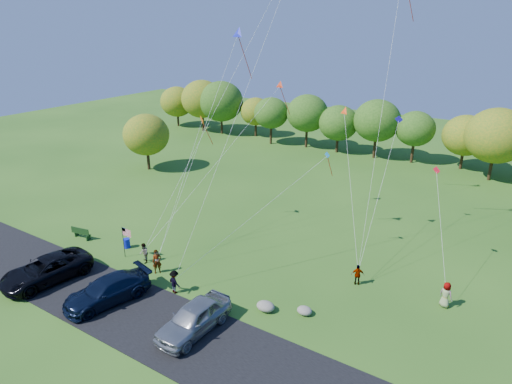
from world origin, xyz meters
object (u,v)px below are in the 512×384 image
flyer_e (446,295)px  park_bench (81,233)px  minivan_navy (107,290)px  flyer_b (144,253)px  flyer_a (157,262)px  minivan_dark (46,270)px  flyer_d (358,275)px  trash_barrel (127,243)px  minivan_silver (194,318)px  flyer_c (174,282)px

flyer_e → park_bench: flyer_e is taller
minivan_navy → flyer_b: (-1.87, 5.08, -0.10)m
flyer_a → flyer_e: bearing=-32.8°
minivan_dark → flyer_d: minivan_dark is taller
flyer_a → trash_barrel: flyer_a is taller
minivan_silver → flyer_c: (-3.85, 2.50, -0.13)m
park_bench → trash_barrel: bearing=1.5°
flyer_c → park_bench: bearing=2.8°
minivan_silver → flyer_a: minivan_silver is taller
minivan_navy → flyer_e: flyer_e is taller
minivan_dark → minivan_navy: bearing=14.2°
park_bench → trash_barrel: park_bench is taller
flyer_a → flyer_d: size_ratio=1.20×
flyer_b → park_bench: bearing=-138.7°
flyer_b → flyer_e: (20.72, 6.59, 0.09)m
minivan_dark → flyer_e: bearing=34.5°
flyer_d → flyer_e: size_ratio=0.87×
flyer_e → park_bench: size_ratio=0.97×
minivan_dark → flyer_d: 22.16m
minivan_navy → park_bench: (-9.45, 5.07, -0.36)m
minivan_navy → minivan_silver: minivan_silver is taller
flyer_b → flyer_e: size_ratio=0.90×
flyer_a → trash_barrel: (-4.95, 1.50, -0.53)m
minivan_navy → flyer_a: 4.54m
minivan_silver → flyer_e: 16.26m
flyer_a → trash_barrel: 5.20m
minivan_dark → minivan_navy: size_ratio=1.09×
minivan_silver → flyer_c: minivan_silver is taller
minivan_silver → flyer_a: 7.71m
flyer_b → flyer_a: bearing=25.4°
flyer_e → flyer_d: bearing=27.5°
minivan_silver → trash_barrel: size_ratio=6.71×
flyer_e → park_bench: 29.06m
minivan_silver → flyer_c: size_ratio=3.18×
minivan_silver → flyer_d: (6.28, 10.32, -0.19)m
park_bench → minivan_silver: bearing=-25.2°
flyer_d → minivan_navy: bearing=15.0°
flyer_a → flyer_b: 2.01m
minivan_navy → flyer_c: minivan_navy is taller
park_bench → flyer_d: bearing=4.6°
minivan_silver → flyer_d: bearing=60.1°
minivan_silver → park_bench: 16.81m
minivan_silver → minivan_dark: bearing=-172.2°
minivan_navy → trash_barrel: size_ratio=7.26×
minivan_navy → minivan_silver: size_ratio=1.08×
minivan_dark → park_bench: bearing=131.0°
minivan_navy → flyer_c: (2.94, 3.27, -0.06)m
flyer_e → flyer_b: bearing=39.4°
minivan_dark → flyer_c: size_ratio=3.74×
minivan_navy → flyer_e: bearing=46.0°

